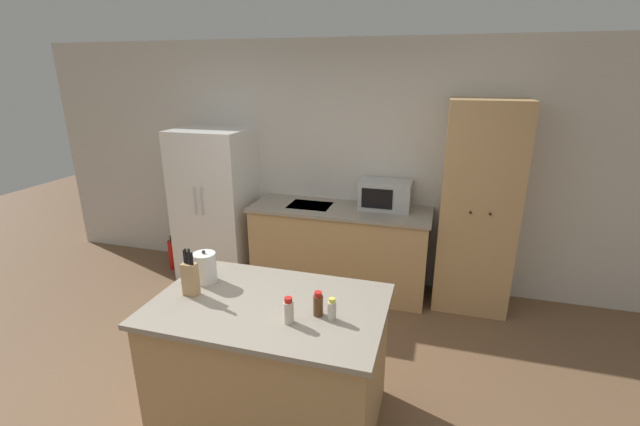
# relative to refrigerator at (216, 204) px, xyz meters

# --- Properties ---
(ground_plane) EXTENTS (14.00, 14.00, 0.00)m
(ground_plane) POSITION_rel_refrigerator_xyz_m (1.33, -1.97, -0.84)
(ground_plane) COLOR brown
(wall_back) EXTENTS (7.20, 0.06, 2.60)m
(wall_back) POSITION_rel_refrigerator_xyz_m (1.33, 0.36, 0.46)
(wall_back) COLOR beige
(wall_back) RESTS_ON ground_plane
(refrigerator) EXTENTS (0.80, 0.68, 1.69)m
(refrigerator) POSITION_rel_refrigerator_xyz_m (0.00, 0.00, 0.00)
(refrigerator) COLOR white
(refrigerator) RESTS_ON ground_plane
(back_counter) EXTENTS (1.88, 0.67, 0.92)m
(back_counter) POSITION_rel_refrigerator_xyz_m (1.45, 0.02, -0.38)
(back_counter) COLOR tan
(back_counter) RESTS_ON ground_plane
(pantry_cabinet) EXTENTS (0.70, 0.56, 2.04)m
(pantry_cabinet) POSITION_rel_refrigerator_xyz_m (2.80, 0.06, 0.18)
(pantry_cabinet) COLOR tan
(pantry_cabinet) RESTS_ON ground_plane
(kitchen_island) EXTENTS (1.48, 0.95, 0.89)m
(kitchen_island) POSITION_rel_refrigerator_xyz_m (1.45, -1.92, -0.40)
(kitchen_island) COLOR tan
(kitchen_island) RESTS_ON ground_plane
(microwave) EXTENTS (0.52, 0.35, 0.29)m
(microwave) POSITION_rel_refrigerator_xyz_m (1.89, 0.14, 0.23)
(microwave) COLOR #B2B5B7
(microwave) RESTS_ON back_counter
(knife_block) EXTENTS (0.10, 0.06, 0.33)m
(knife_block) POSITION_rel_refrigerator_xyz_m (0.92, -1.96, 0.17)
(knife_block) COLOR tan
(knife_block) RESTS_ON kitchen_island
(spice_bottle_tall_dark) EXTENTS (0.06, 0.06, 0.16)m
(spice_bottle_tall_dark) POSITION_rel_refrigerator_xyz_m (1.65, -2.09, 0.12)
(spice_bottle_tall_dark) COLOR beige
(spice_bottle_tall_dark) RESTS_ON kitchen_island
(spice_bottle_short_red) EXTENTS (0.06, 0.06, 0.15)m
(spice_bottle_short_red) POSITION_rel_refrigerator_xyz_m (1.79, -1.96, 0.12)
(spice_bottle_short_red) COLOR #563319
(spice_bottle_short_red) RESTS_ON kitchen_island
(spice_bottle_amber_oil) EXTENTS (0.05, 0.05, 0.14)m
(spice_bottle_amber_oil) POSITION_rel_refrigerator_xyz_m (1.88, -1.99, 0.11)
(spice_bottle_amber_oil) COLOR beige
(spice_bottle_amber_oil) RESTS_ON kitchen_island
(kettle) EXTENTS (0.16, 0.16, 0.23)m
(kettle) POSITION_rel_refrigerator_xyz_m (0.92, -1.77, 0.15)
(kettle) COLOR white
(kettle) RESTS_ON kitchen_island
(fire_extinguisher) EXTENTS (0.12, 0.12, 0.41)m
(fire_extinguisher) POSITION_rel_refrigerator_xyz_m (-0.58, -0.07, -0.66)
(fire_extinguisher) COLOR red
(fire_extinguisher) RESTS_ON ground_plane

